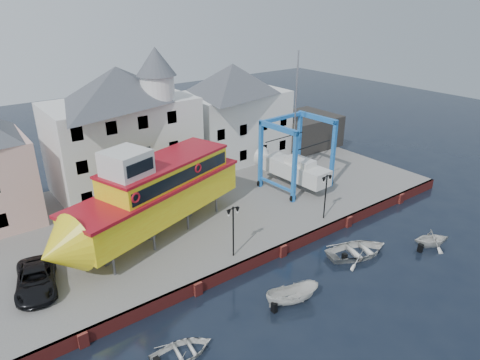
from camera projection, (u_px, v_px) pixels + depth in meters
ground at (282, 256)px, 34.46m from camera, size 140.00×140.00×0.00m
hardstanding at (208, 202)px, 42.33m from camera, size 44.00×22.00×1.00m
quay_wall at (282, 250)px, 34.34m from camera, size 44.00×0.47×1.00m
building_white_main at (124, 127)px, 42.35m from camera, size 14.00×8.30×14.00m
building_white_right at (233, 112)px, 50.74m from camera, size 12.00×8.00×11.20m
shed_dark at (303, 130)px, 56.23m from camera, size 8.00×7.00×4.00m
lamp_post_left at (233, 219)px, 31.48m from camera, size 1.12×0.32×4.20m
lamp_post_right at (326, 186)px, 37.00m from camera, size 1.12×0.32×4.20m
tour_boat at (147, 196)px, 33.69m from camera, size 18.91×9.95×8.04m
travel_lift at (290, 164)px, 44.30m from camera, size 6.63×9.15×13.65m
van at (36, 279)px, 28.75m from camera, size 3.70×5.85×1.50m
motorboat_a at (292, 302)px, 29.23m from camera, size 4.04×2.61×1.46m
motorboat_b at (357, 255)px, 34.59m from camera, size 6.10×5.10×1.09m
motorboat_c at (430, 246)px, 35.87m from camera, size 3.92×3.75×1.60m
motorboat_d at (182, 355)px, 24.95m from camera, size 4.06×3.14×0.77m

